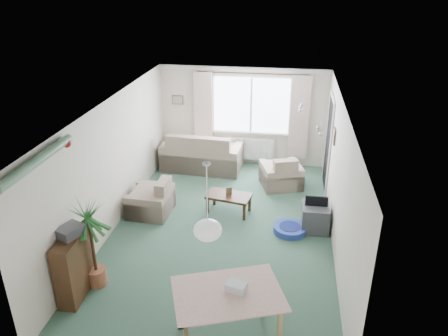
# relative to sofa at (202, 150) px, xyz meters

# --- Properties ---
(ground) EXTENTS (6.50, 6.50, 0.00)m
(ground) POSITION_rel_sofa_xyz_m (0.91, -2.75, -0.47)
(ground) COLOR #335543
(window) EXTENTS (1.80, 0.03, 1.30)m
(window) POSITION_rel_sofa_xyz_m (1.11, 0.48, 1.03)
(window) COLOR white
(curtain_rod) EXTENTS (2.60, 0.03, 0.03)m
(curtain_rod) POSITION_rel_sofa_xyz_m (1.11, 0.40, 1.80)
(curtain_rod) COLOR black
(curtain_left) EXTENTS (0.45, 0.08, 2.00)m
(curtain_left) POSITION_rel_sofa_xyz_m (-0.04, 0.38, 0.80)
(curtain_left) COLOR beige
(curtain_right) EXTENTS (0.45, 0.08, 2.00)m
(curtain_right) POSITION_rel_sofa_xyz_m (2.26, 0.38, 0.80)
(curtain_right) COLOR beige
(radiator) EXTENTS (1.20, 0.10, 0.55)m
(radiator) POSITION_rel_sofa_xyz_m (1.11, 0.44, -0.07)
(radiator) COLOR white
(doorway) EXTENTS (0.03, 0.95, 2.00)m
(doorway) POSITION_rel_sofa_xyz_m (2.90, -0.55, 0.53)
(doorway) COLOR black
(pendant_lamp) EXTENTS (0.36, 0.36, 0.36)m
(pendant_lamp) POSITION_rel_sofa_xyz_m (1.11, -5.05, 1.01)
(pendant_lamp) COLOR white
(tinsel_garland) EXTENTS (1.60, 1.60, 0.12)m
(tinsel_garland) POSITION_rel_sofa_xyz_m (-1.01, -5.05, 1.81)
(tinsel_garland) COLOR #196626
(bauble_cluster_a) EXTENTS (0.20, 0.20, 0.20)m
(bauble_cluster_a) POSITION_rel_sofa_xyz_m (2.21, -1.85, 1.75)
(bauble_cluster_a) COLOR silver
(bauble_cluster_b) EXTENTS (0.20, 0.20, 0.20)m
(bauble_cluster_b) POSITION_rel_sofa_xyz_m (2.51, -3.05, 1.75)
(bauble_cluster_b) COLOR silver
(wall_picture_back) EXTENTS (0.28, 0.03, 0.22)m
(wall_picture_back) POSITION_rel_sofa_xyz_m (-0.69, 0.48, 1.08)
(wall_picture_back) COLOR brown
(wall_picture_right) EXTENTS (0.03, 0.24, 0.30)m
(wall_picture_right) POSITION_rel_sofa_xyz_m (2.89, -1.55, 1.08)
(wall_picture_right) COLOR brown
(sofa) EXTENTS (1.94, 1.10, 0.94)m
(sofa) POSITION_rel_sofa_xyz_m (0.00, 0.00, 0.00)
(sofa) COLOR tan
(sofa) RESTS_ON ground
(armchair_corner) EXTENTS (1.03, 1.01, 0.75)m
(armchair_corner) POSITION_rel_sofa_xyz_m (1.92, -0.69, -0.10)
(armchair_corner) COLOR beige
(armchair_corner) RESTS_ON ground
(armchair_left) EXTENTS (0.82, 0.86, 0.74)m
(armchair_left) POSITION_rel_sofa_xyz_m (-0.59, -2.30, -0.10)
(armchair_left) COLOR beige
(armchair_left) RESTS_ON ground
(coffee_table) EXTENTS (0.93, 0.62, 0.39)m
(coffee_table) POSITION_rel_sofa_xyz_m (0.94, -2.04, -0.28)
(coffee_table) COLOR black
(coffee_table) RESTS_ON ground
(photo_frame) EXTENTS (0.12, 0.06, 0.16)m
(photo_frame) POSITION_rel_sofa_xyz_m (0.95, -2.03, -0.01)
(photo_frame) COLOR brown
(photo_frame) RESTS_ON coffee_table
(bookshelf) EXTENTS (0.29, 0.82, 0.99)m
(bookshelf) POSITION_rel_sofa_xyz_m (-0.93, -4.78, 0.02)
(bookshelf) COLOR black
(bookshelf) RESTS_ON ground
(hifi_box) EXTENTS (0.39, 0.43, 0.14)m
(hifi_box) POSITION_rel_sofa_xyz_m (-0.94, -4.73, 0.59)
(hifi_box) COLOR #3F3D43
(hifi_box) RESTS_ON bookshelf
(houseplant) EXTENTS (0.82, 0.82, 1.46)m
(houseplant) POSITION_rel_sofa_xyz_m (-0.74, -4.52, 0.26)
(houseplant) COLOR #216034
(houseplant) RESTS_ON ground
(dining_table) EXTENTS (1.45, 1.20, 0.77)m
(dining_table) POSITION_rel_sofa_xyz_m (1.41, -5.35, -0.09)
(dining_table) COLOR tan
(dining_table) RESTS_ON ground
(gift_box) EXTENTS (0.29, 0.24, 0.12)m
(gift_box) POSITION_rel_sofa_xyz_m (1.50, -5.28, 0.36)
(gift_box) COLOR silver
(gift_box) RESTS_ON dining_table
(tv_cube) EXTENTS (0.50, 0.55, 0.49)m
(tv_cube) POSITION_rel_sofa_xyz_m (2.61, -2.41, -0.23)
(tv_cube) COLOR #313236
(tv_cube) RESTS_ON ground
(pet_bed) EXTENTS (0.61, 0.61, 0.12)m
(pet_bed) POSITION_rel_sofa_xyz_m (2.17, -2.59, -0.41)
(pet_bed) COLOR navy
(pet_bed) RESTS_ON ground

